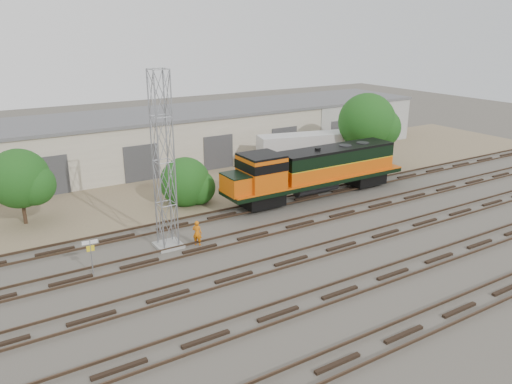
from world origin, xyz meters
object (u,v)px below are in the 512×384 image
signal_tower (164,165)px  semi_trailer (318,146)px  locomotive (314,170)px  worker (197,233)px

signal_tower → semi_trailer: (20.10, 9.91, -3.24)m
signal_tower → semi_trailer: bearing=26.3°
signal_tower → semi_trailer: 22.64m
locomotive → semi_trailer: 9.11m
locomotive → worker: size_ratio=9.97×
locomotive → semi_trailer: size_ratio=1.43×
locomotive → worker: (-12.49, -3.75, -1.50)m
signal_tower → worker: signal_tower is taller
signal_tower → semi_trailer: signal_tower is taller
locomotive → signal_tower: size_ratio=1.50×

